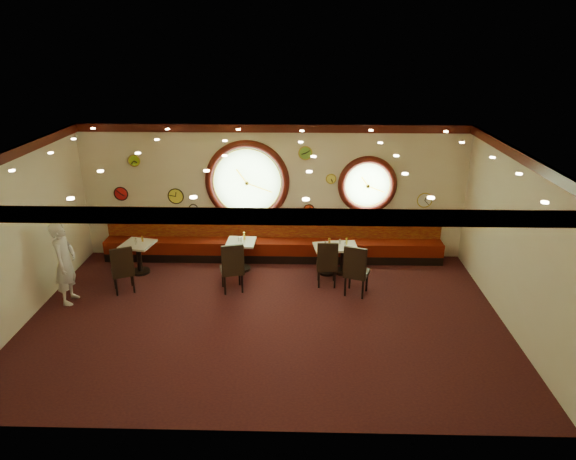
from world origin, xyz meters
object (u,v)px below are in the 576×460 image
object	(u,v)px
condiment_a_pepper	(136,242)
chair_b	(232,265)
table_a	(139,254)
chair_a	(122,267)
condiment_b_salt	(239,239)
condiment_c_bottle	(329,242)
condiment_c_pepper	(330,245)
condiment_c_salt	(325,244)
condiment_a_salt	(136,241)
table_c	(327,256)
condiment_d_bottle	(347,241)
condiment_d_pepper	(345,244)
condiment_a_bottle	(142,239)
condiment_d_salt	(340,242)
waiter	(65,263)
table_b	(241,252)
condiment_b_bottle	(244,236)
chair_c	(327,261)
condiment_b_pepper	(241,240)
table_d	(343,256)

from	to	relation	value
condiment_a_pepper	chair_b	bearing A→B (deg)	-19.69
table_a	chair_a	size ratio (longest dim) A/B	1.18
condiment_b_salt	condiment_c_bottle	size ratio (longest dim) A/B	0.52
condiment_b_salt	condiment_c_pepper	world-z (taller)	condiment_b_salt
condiment_c_bottle	condiment_c_salt	bearing A→B (deg)	-163.21
condiment_a_salt	table_c	bearing A→B (deg)	0.93
condiment_c_bottle	condiment_c_pepper	bearing A→B (deg)	-83.68
condiment_c_pepper	condiment_c_salt	bearing A→B (deg)	165.62
condiment_d_bottle	condiment_b_salt	bearing A→B (deg)	178.96
condiment_d_pepper	condiment_a_pepper	bearing A→B (deg)	-178.32
chair_b	condiment_a_pepper	xyz separation A→B (m)	(-2.25, 0.81, 0.14)
condiment_a_salt	condiment_a_bottle	size ratio (longest dim) A/B	0.82
condiment_c_pepper	condiment_d_bottle	size ratio (longest dim) A/B	0.56
condiment_d_salt	condiment_c_pepper	distance (m)	0.28
condiment_d_pepper	condiment_c_bottle	distance (m)	0.35
chair_b	condiment_a_pepper	size ratio (longest dim) A/B	7.13
condiment_d_pepper	waiter	bearing A→B (deg)	-165.80
condiment_b_salt	condiment_c_pepper	distance (m)	2.06
chair_a	condiment_c_bottle	size ratio (longest dim) A/B	3.61
condiment_d_salt	condiment_c_bottle	world-z (taller)	condiment_c_bottle
table_b	condiment_c_salt	bearing A→B (deg)	-3.82
table_c	condiment_c_pepper	distance (m)	0.29
condiment_d_salt	condiment_c_pepper	xyz separation A→B (m)	(-0.23, -0.15, -0.02)
chair_a	waiter	xyz separation A→B (m)	(-0.99, -0.39, 0.25)
condiment_b_bottle	table_b	bearing A→B (deg)	-117.76
condiment_c_pepper	condiment_a_bottle	size ratio (longest dim) A/B	0.67
table_c	chair_b	world-z (taller)	chair_b
chair_c	condiment_c_pepper	distance (m)	0.65
table_b	condiment_c_salt	size ratio (longest dim) A/B	6.14
table_a	condiment_b_pepper	distance (m)	2.33
chair_c	condiment_b_bottle	xyz separation A→B (m)	(-1.85, 0.91, 0.20)
table_d	condiment_a_bottle	bearing A→B (deg)	-179.77
condiment_b_pepper	table_a	bearing A→B (deg)	-175.29
condiment_c_salt	condiment_c_pepper	bearing A→B (deg)	-14.38
condiment_c_pepper	condiment_b_bottle	bearing A→B (deg)	171.89
condiment_d_salt	condiment_a_bottle	world-z (taller)	condiment_a_bottle
condiment_a_pepper	condiment_c_bottle	size ratio (longest dim) A/B	0.53
table_b	condiment_d_salt	bearing A→B (deg)	-0.08
table_b	condiment_a_bottle	bearing A→B (deg)	-176.98
condiment_a_salt	waiter	world-z (taller)	waiter
table_a	condiment_b_bottle	world-z (taller)	condiment_b_bottle
table_c	condiment_a_pepper	size ratio (longest dim) A/B	7.03
chair_a	condiment_d_bottle	bearing A→B (deg)	-10.79
table_c	chair_a	bearing A→B (deg)	-166.26
condiment_b_bottle	waiter	xyz separation A→B (m)	(-3.38, -1.70, 0.06)
condiment_c_bottle	waiter	world-z (taller)	waiter
condiment_d_pepper	condiment_a_bottle	xyz separation A→B (m)	(-4.54, 0.04, 0.07)
condiment_d_bottle	condiment_c_salt	bearing A→B (deg)	-170.59
table_d	condiment_d_salt	xyz separation A→B (m)	(-0.07, 0.10, 0.30)
condiment_b_salt	condiment_d_bottle	size ratio (longest dim) A/B	0.58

